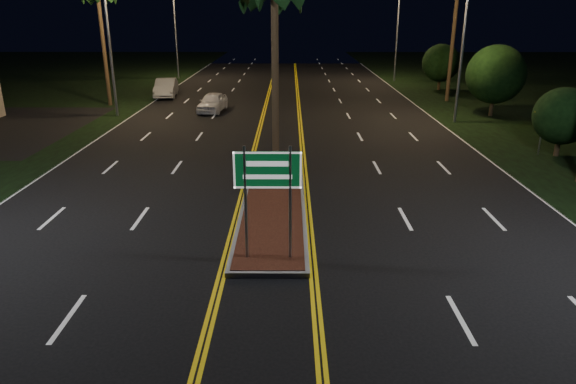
{
  "coord_description": "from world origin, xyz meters",
  "views": [
    {
      "loc": [
        0.59,
        -10.09,
        6.66
      ],
      "look_at": [
        0.54,
        3.33,
        1.9
      ],
      "focal_mm": 32.0,
      "sensor_mm": 36.0,
      "label": 1
    }
  ],
  "objects_px": {
    "streetlight_left_mid": "(114,27)",
    "shrub_near": "(563,116)",
    "warning_sign": "(544,119)",
    "car_far": "(166,86)",
    "streetlight_right_mid": "(458,28)",
    "shrub_far": "(441,63)",
    "shrub_mid": "(496,74)",
    "highway_sign": "(268,181)",
    "car_near": "(212,101)",
    "median_island": "(273,206)",
    "streetlight_left_far": "(178,21)",
    "streetlight_right_far": "(394,22)"
  },
  "relations": [
    {
      "from": "streetlight_right_mid",
      "to": "shrub_near",
      "type": "xyz_separation_m",
      "value": [
        2.89,
        -8.0,
        -3.71
      ]
    },
    {
      "from": "shrub_far",
      "to": "car_far",
      "type": "relative_size",
      "value": 0.78
    },
    {
      "from": "shrub_far",
      "to": "car_near",
      "type": "height_order",
      "value": "shrub_far"
    },
    {
      "from": "streetlight_left_mid",
      "to": "streetlight_right_mid",
      "type": "bearing_deg",
      "value": -5.38
    },
    {
      "from": "streetlight_left_mid",
      "to": "streetlight_left_far",
      "type": "height_order",
      "value": "same"
    },
    {
      "from": "car_far",
      "to": "streetlight_left_far",
      "type": "bearing_deg",
      "value": 89.23
    },
    {
      "from": "highway_sign",
      "to": "streetlight_left_far",
      "type": "distance_m",
      "value": 42.67
    },
    {
      "from": "streetlight_right_mid",
      "to": "warning_sign",
      "type": "distance_m",
      "value": 8.98
    },
    {
      "from": "shrub_mid",
      "to": "car_near",
      "type": "distance_m",
      "value": 18.96
    },
    {
      "from": "streetlight_left_far",
      "to": "shrub_near",
      "type": "bearing_deg",
      "value": -51.21
    },
    {
      "from": "streetlight_right_mid",
      "to": "car_far",
      "type": "relative_size",
      "value": 1.76
    },
    {
      "from": "shrub_near",
      "to": "warning_sign",
      "type": "height_order",
      "value": "shrub_near"
    },
    {
      "from": "streetlight_right_mid",
      "to": "shrub_mid",
      "type": "xyz_separation_m",
      "value": [
        3.39,
        2.0,
        -2.93
      ]
    },
    {
      "from": "highway_sign",
      "to": "warning_sign",
      "type": "height_order",
      "value": "highway_sign"
    },
    {
      "from": "streetlight_left_far",
      "to": "warning_sign",
      "type": "xyz_separation_m",
      "value": [
        23.33,
        -29.82,
        -3.88
      ]
    },
    {
      "from": "highway_sign",
      "to": "warning_sign",
      "type": "xyz_separation_m",
      "value": [
        12.71,
        11.38,
        -0.63
      ]
    },
    {
      "from": "shrub_far",
      "to": "car_far",
      "type": "distance_m",
      "value": 23.7
    },
    {
      "from": "highway_sign",
      "to": "car_far",
      "type": "xyz_separation_m",
      "value": [
        -9.5,
        29.16,
        -1.55
      ]
    },
    {
      "from": "shrub_mid",
      "to": "shrub_far",
      "type": "xyz_separation_m",
      "value": [
        -0.2,
        12.0,
        -0.39
      ]
    },
    {
      "from": "shrub_near",
      "to": "warning_sign",
      "type": "xyz_separation_m",
      "value": [
        -0.79,
        0.18,
        -0.17
      ]
    },
    {
      "from": "car_near",
      "to": "shrub_far",
      "type": "bearing_deg",
      "value": 36.02
    },
    {
      "from": "streetlight_left_mid",
      "to": "shrub_near",
      "type": "bearing_deg",
      "value": -22.52
    },
    {
      "from": "streetlight_left_mid",
      "to": "shrub_near",
      "type": "xyz_separation_m",
      "value": [
        24.11,
        -10.0,
        -3.71
      ]
    },
    {
      "from": "streetlight_left_mid",
      "to": "shrub_near",
      "type": "relative_size",
      "value": 2.73
    },
    {
      "from": "car_near",
      "to": "car_far",
      "type": "xyz_separation_m",
      "value": [
        -4.7,
        6.45,
        0.09
      ]
    },
    {
      "from": "shrub_mid",
      "to": "shrub_near",
      "type": "bearing_deg",
      "value": -92.86
    },
    {
      "from": "car_far",
      "to": "shrub_near",
      "type": "bearing_deg",
      "value": -44.02
    },
    {
      "from": "shrub_far",
      "to": "warning_sign",
      "type": "relative_size",
      "value": 1.47
    },
    {
      "from": "streetlight_left_far",
      "to": "warning_sign",
      "type": "distance_m",
      "value": 38.06
    },
    {
      "from": "median_island",
      "to": "shrub_mid",
      "type": "distance_m",
      "value": 22.18
    },
    {
      "from": "streetlight_left_mid",
      "to": "streetlight_right_mid",
      "type": "distance_m",
      "value": 21.32
    },
    {
      "from": "highway_sign",
      "to": "warning_sign",
      "type": "bearing_deg",
      "value": 41.84
    },
    {
      "from": "median_island",
      "to": "warning_sign",
      "type": "xyz_separation_m",
      "value": [
        12.71,
        7.18,
        1.69
      ]
    },
    {
      "from": "streetlight_right_mid",
      "to": "shrub_near",
      "type": "height_order",
      "value": "streetlight_right_mid"
    },
    {
      "from": "shrub_near",
      "to": "car_far",
      "type": "distance_m",
      "value": 29.2
    },
    {
      "from": "shrub_near",
      "to": "highway_sign",
      "type": "bearing_deg",
      "value": -140.31
    },
    {
      "from": "streetlight_right_mid",
      "to": "shrub_far",
      "type": "relative_size",
      "value": 2.27
    },
    {
      "from": "shrub_mid",
      "to": "car_far",
      "type": "height_order",
      "value": "shrub_mid"
    },
    {
      "from": "median_island",
      "to": "car_near",
      "type": "xyz_separation_m",
      "value": [
        -4.8,
        18.5,
        0.67
      ]
    },
    {
      "from": "median_island",
      "to": "car_far",
      "type": "bearing_deg",
      "value": 110.84
    },
    {
      "from": "median_island",
      "to": "streetlight_left_far",
      "type": "distance_m",
      "value": 38.89
    },
    {
      "from": "streetlight_right_far",
      "to": "median_island",
      "type": "bearing_deg",
      "value": -106.87
    },
    {
      "from": "streetlight_right_mid",
      "to": "shrub_far",
      "type": "height_order",
      "value": "streetlight_right_mid"
    },
    {
      "from": "streetlight_right_mid",
      "to": "shrub_mid",
      "type": "distance_m",
      "value": 4.9
    },
    {
      "from": "streetlight_right_far",
      "to": "warning_sign",
      "type": "distance_m",
      "value": 28.17
    },
    {
      "from": "streetlight_left_far",
      "to": "streetlight_right_mid",
      "type": "height_order",
      "value": "same"
    },
    {
      "from": "car_far",
      "to": "warning_sign",
      "type": "distance_m",
      "value": 28.46
    },
    {
      "from": "streetlight_left_far",
      "to": "highway_sign",
      "type": "bearing_deg",
      "value": -75.56
    },
    {
      "from": "streetlight_left_mid",
      "to": "car_far",
      "type": "relative_size",
      "value": 1.76
    },
    {
      "from": "highway_sign",
      "to": "warning_sign",
      "type": "relative_size",
      "value": 1.18
    }
  ]
}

